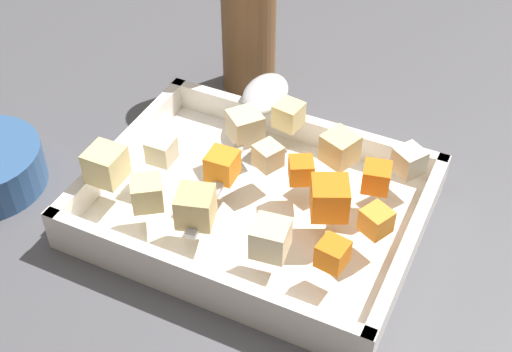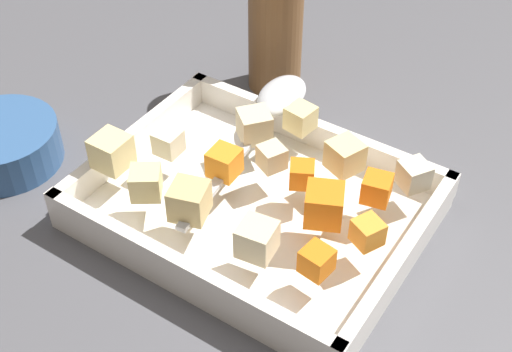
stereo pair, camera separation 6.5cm
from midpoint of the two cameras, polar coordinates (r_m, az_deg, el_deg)
ground_plane at (r=0.70m, az=2.98°, el=-3.03°), size 4.00×4.00×0.00m
baking_dish at (r=0.68m, az=2.74°, el=-2.70°), size 0.32×0.24×0.04m
carrot_chunk_corner_nw at (r=0.62m, az=8.61°, el=-2.49°), size 0.04×0.04×0.03m
carrot_chunk_heap_side at (r=0.58m, az=8.22°, el=-7.06°), size 0.03×0.03×0.02m
carrot_chunk_near_left at (r=0.66m, az=0.20°, el=0.99°), size 0.03×0.03×0.03m
carrot_chunk_under_handle at (r=0.65m, az=12.70°, el=-1.13°), size 0.03×0.03×0.03m
carrot_chunk_corner_ne at (r=0.66m, az=6.63°, el=0.00°), size 0.03×0.03×0.02m
carrot_chunk_far_left at (r=0.61m, az=12.17°, el=-4.67°), size 0.03×0.03×0.02m
potato_chunk_near_spoon at (r=0.68m, az=10.05°, el=1.52°), size 0.04×0.04×0.03m
potato_chunk_back_center at (r=0.69m, az=-4.52°, el=2.67°), size 0.03×0.03×0.02m
potato_chunk_heap_top at (r=0.62m, az=-2.49°, el=-2.18°), size 0.04×0.04×0.03m
potato_chunk_rim_edge at (r=0.70m, az=2.54°, el=4.03°), size 0.04×0.04×0.03m
potato_chunk_far_right at (r=0.64m, az=-6.17°, el=-0.68°), size 0.04×0.04×0.03m
potato_chunk_corner_se at (r=0.68m, az=-9.07°, el=1.86°), size 0.03×0.03×0.03m
potato_chunk_corner_sw at (r=0.59m, az=3.26°, el=-5.33°), size 0.03×0.03×0.03m
potato_chunk_mid_right at (r=0.72m, az=6.27°, el=4.64°), size 0.03×0.03×0.03m
potato_chunk_center at (r=0.67m, az=3.80°, el=1.56°), size 0.03×0.03×0.02m
parsnip_chunk_front_center at (r=0.67m, az=15.53°, el=-0.03°), size 0.03×0.03×0.03m
serving_spoon at (r=0.75m, az=4.20°, el=5.92°), size 0.06×0.25×0.02m
pepper_mill at (r=0.82m, az=3.99°, el=13.09°), size 0.06×0.06×0.22m
small_prep_bowl at (r=0.78m, az=-17.80°, el=2.38°), size 0.12×0.12×0.04m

